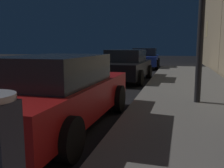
# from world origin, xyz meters

# --- Properties ---
(car_red) EXTENTS (2.01, 4.50, 1.43)m
(car_red) POSITION_xyz_m (2.85, 3.94, 0.71)
(car_red) COLOR maroon
(car_red) RESTS_ON ground
(car_black) EXTENTS (2.09, 4.14, 1.43)m
(car_black) POSITION_xyz_m (2.85, 10.72, 0.70)
(car_black) COLOR black
(car_black) RESTS_ON ground
(car_blue) EXTENTS (2.18, 4.37, 1.43)m
(car_blue) POSITION_xyz_m (2.85, 17.72, 0.71)
(car_blue) COLOR navy
(car_blue) RESTS_ON ground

